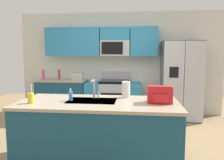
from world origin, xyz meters
name	(u,v)px	position (x,y,z in m)	size (l,w,h in m)	color
ground_plane	(110,145)	(0.00, 0.00, 0.00)	(9.00, 9.00, 0.00)	#997A56
kitchen_wall_unit	(114,57)	(-0.14, 2.08, 1.47)	(5.20, 0.43, 2.60)	silver
back_counter	(62,97)	(-1.44, 1.80, 0.45)	(1.25, 0.63, 0.90)	navy
range_oven	(113,98)	(-0.13, 1.80, 0.44)	(1.36, 0.61, 1.10)	#B7BABF
refrigerator	(181,80)	(1.49, 1.73, 0.93)	(0.90, 0.76, 1.85)	#4C4F54
island_counter	(98,133)	(-0.08, -0.65, 0.45)	(2.20, 0.98, 0.90)	navy
toaster	(77,76)	(-1.02, 1.75, 0.99)	(0.28, 0.16, 0.18)	#B7BABF
pepper_mill	(59,74)	(-1.50, 1.80, 1.03)	(0.05, 0.05, 0.26)	#B2332D
bottle_pink	(43,74)	(-1.91, 1.75, 1.03)	(0.07, 0.07, 0.26)	#EA4C93
sink_faucet	(94,87)	(-0.18, -0.46, 1.07)	(0.09, 0.21, 0.28)	#B7BABF
drink_cup_yellow	(31,98)	(-0.95, -0.85, 0.97)	(0.08, 0.08, 0.26)	yellow
soap_dispenser	(71,96)	(-0.48, -0.64, 0.97)	(0.06, 0.06, 0.17)	#4C8CD8
paper_towel_roll	(126,89)	(0.29, -0.32, 1.02)	(0.12, 0.12, 0.24)	white
backpack	(160,94)	(0.75, -0.65, 1.02)	(0.32, 0.22, 0.23)	red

